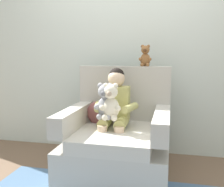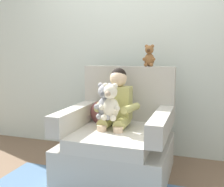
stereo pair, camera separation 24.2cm
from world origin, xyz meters
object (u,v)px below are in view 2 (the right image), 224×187
seated_child (116,106)px  plush_cream (110,103)px  throw_pillow (101,113)px  armchair (119,142)px  plush_grey (105,102)px  plush_brown_on_backrest (149,56)px

seated_child → plush_cream: 0.18m
plush_cream → throw_pillow: size_ratio=1.33×
armchair → seated_child: (-0.04, 0.03, 0.36)m
plush_grey → throw_pillow: plush_grey is taller
armchair → throw_pillow: (-0.24, 0.13, 0.24)m
armchair → plush_grey: (-0.10, -0.11, 0.41)m
armchair → seated_child: size_ratio=1.29×
throw_pillow → armchair: bearing=-29.5°
plush_cream → plush_brown_on_backrest: 0.70m
plush_cream → seated_child: bearing=77.3°
armchair → throw_pillow: 0.37m
plush_grey → plush_brown_on_backrest: 0.71m
seated_child → plush_cream: seated_child is taller
seated_child → armchair: bearing=-35.0°
plush_grey → armchair: bearing=42.9°
armchair → plush_grey: armchair is taller
plush_grey → throw_pillow: (-0.14, 0.25, -0.17)m
plush_grey → plush_brown_on_backrest: size_ratio=1.49×
plush_cream → throw_pillow: plush_cream is taller
seated_child → throw_pillow: 0.25m
armchair → plush_brown_on_backrest: plush_brown_on_backrest is taller
plush_cream → plush_brown_on_backrest: (0.26, 0.49, 0.43)m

